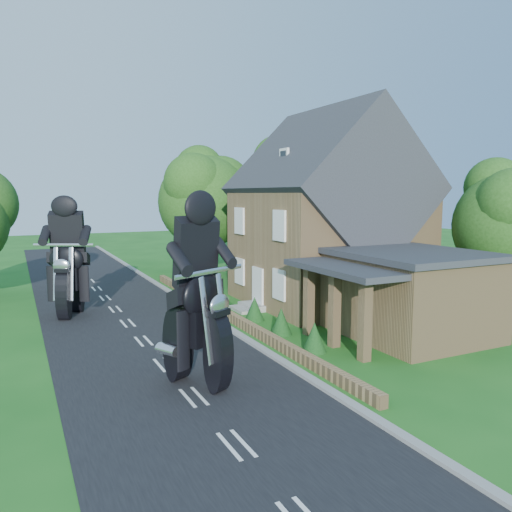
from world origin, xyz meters
name	(u,v)px	position (x,y,z in m)	size (l,w,h in m)	color
ground	(164,365)	(0.00, 0.00, 0.00)	(120.00, 120.00, 0.00)	#195718
road	(164,365)	(0.00, 0.00, 0.01)	(7.00, 80.00, 0.02)	black
kerb	(261,349)	(3.65, 0.00, 0.06)	(0.30, 80.00, 0.12)	gray
garden_wall	(226,314)	(4.30, 5.00, 0.20)	(0.30, 22.00, 0.40)	#9B794F
house	(327,220)	(10.49, 6.00, 4.34)	(9.54, 8.64, 10.24)	#9B794F
annex	(408,292)	(9.87, -0.80, 1.77)	(7.05, 5.94, 3.44)	#9B794F
tree_house_right	(386,202)	(16.65, 8.62, 5.19)	(6.51, 6.00, 8.40)	black
tree_behind_house	(292,187)	(14.18, 16.14, 6.23)	(7.81, 7.20, 10.08)	black
tree_behind_left	(210,194)	(8.16, 17.13, 5.73)	(6.94, 6.40, 9.16)	black
shrub_a	(314,337)	(5.30, -1.00, 0.55)	(0.90, 0.90, 1.10)	#113813
shrub_b	(281,321)	(5.30, 1.50, 0.55)	(0.90, 0.90, 1.10)	#113813
shrub_c	(255,309)	(5.30, 4.00, 0.55)	(0.90, 0.90, 1.10)	#113813
shrub_d	(214,290)	(5.30, 9.00, 0.55)	(0.90, 0.90, 1.10)	#113813
shrub_e	(199,282)	(5.30, 11.50, 0.55)	(0.90, 0.90, 1.10)	#113813
shrub_f	(186,276)	(5.30, 14.00, 0.55)	(0.90, 0.90, 1.10)	#113813
motorcycle_lead	(198,358)	(0.39, -2.27, 0.87)	(0.47, 1.87, 1.74)	black
motorcycle_follow	(70,299)	(-2.12, 8.49, 0.84)	(0.46, 1.81, 1.69)	black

